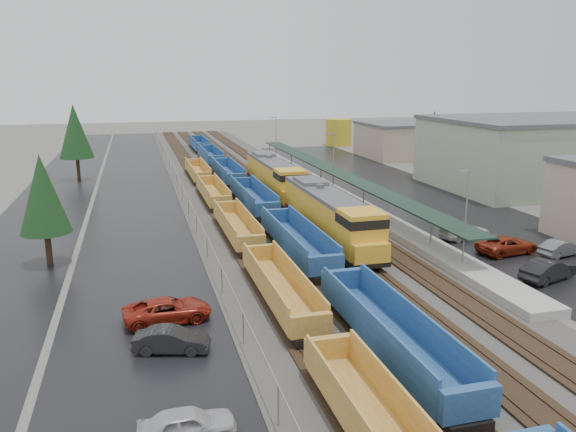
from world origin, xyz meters
name	(u,v)px	position (x,y,z in m)	size (l,w,h in m)	color
ballast_strip	(246,184)	(0.00, 60.00, 0.04)	(20.00, 160.00, 0.08)	#302D2B
trackbed	(246,184)	(0.00, 60.00, 0.16)	(14.60, 160.00, 0.22)	black
west_parking_lot	(136,190)	(-15.00, 60.00, 0.01)	(10.00, 160.00, 0.02)	black
west_road	(56,194)	(-25.00, 60.00, 0.01)	(9.00, 160.00, 0.02)	black
east_commuter_lot	(400,191)	(19.00, 50.00, 0.01)	(16.00, 100.00, 0.02)	black
station_platform	(333,189)	(9.50, 50.01, 0.73)	(3.00, 80.00, 8.00)	#9E9B93
chainlink_fence	(178,178)	(-9.50, 58.44, 1.61)	(0.08, 160.04, 2.02)	gray
industrial_buildings	(544,158)	(37.76, 45.85, 4.25)	(32.52, 75.30, 9.50)	tan
distant_hills	(282,114)	(44.79, 210.68, 0.00)	(301.00, 140.00, 25.20)	#495643
tree_west_near	(43,194)	(-22.00, 30.00, 5.82)	(3.96, 3.96, 9.00)	#332316
tree_west_far	(75,132)	(-23.00, 70.00, 7.12)	(4.84, 4.84, 11.00)	#332316
tree_east	(433,135)	(28.00, 58.00, 6.47)	(4.40, 4.40, 10.00)	#332316
locomotive_lead	(330,215)	(2.00, 30.07, 2.52)	(3.19, 21.00, 4.75)	black
locomotive_trail	(274,177)	(2.00, 51.07, 2.52)	(3.19, 21.00, 4.75)	black
well_string_yellow	(255,252)	(-6.00, 25.43, 1.11)	(2.46, 96.18, 2.18)	olive
well_string_blue	(253,198)	(-2.00, 45.34, 1.21)	(2.77, 125.63, 2.45)	navy
storage_tank	(339,132)	(29.04, 100.97, 2.89)	(5.78, 5.78, 5.78)	gold
parked_car_west_a	(187,425)	(-13.38, 4.18, 0.70)	(4.10, 1.65, 1.40)	#BBBABF
parked_car_west_b	(171,340)	(-13.49, 12.23, 0.68)	(4.16, 1.45, 1.37)	black
parked_car_west_c	(168,310)	(-13.45, 16.30, 0.75)	(5.40, 2.49, 1.50)	maroon
parked_car_east_a	(548,270)	(14.41, 16.28, 0.81)	(4.92, 1.71, 1.62)	black
parked_car_east_b	(507,245)	(15.60, 22.74, 0.76)	(5.46, 2.52, 1.52)	maroon
parked_car_east_c	(465,231)	(14.60, 27.69, 0.74)	(5.08, 2.07, 1.47)	silver
parked_car_east_e	(561,248)	(19.58, 20.95, 0.70)	(4.24, 1.48, 1.40)	slate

